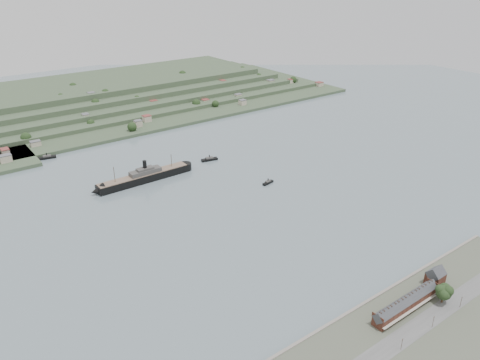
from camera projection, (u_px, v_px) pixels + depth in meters
ground at (252, 206)px, 419.46m from camera, size 1400.00×1400.00×0.00m
near_shore at (441, 321)px, 282.96m from camera, size 220.00×80.00×2.60m
terrace_row at (406, 304)px, 288.75m from camera, size 55.60×9.80×11.07m
gabled_building at (435, 277)px, 311.34m from camera, size 10.40×10.18×14.09m
far_peninsula at (109, 97)px, 715.95m from camera, size 760.00×309.00×30.00m
steamship at (142, 178)px, 462.91m from camera, size 108.65×14.10×26.08m
tugboat at (268, 182)px, 460.71m from camera, size 13.50×5.76×5.89m
ferry_west at (47, 157)px, 519.70m from camera, size 19.52×8.99×7.07m
ferry_east at (209, 159)px, 514.87m from camera, size 18.86×8.76×6.83m
fig_tree at (445, 292)px, 293.67m from camera, size 12.10×10.48×13.51m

